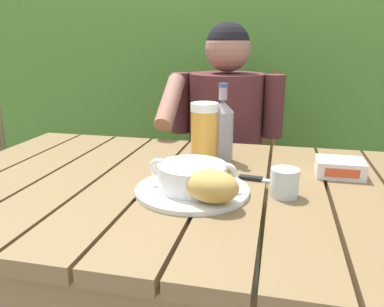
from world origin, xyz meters
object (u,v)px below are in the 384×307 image
at_px(chair_near_diner, 229,174).
at_px(table_knife, 261,180).
at_px(water_glass_small, 284,183).
at_px(bread_roll, 212,186).
at_px(soup_bowl, 192,176).
at_px(serving_plate, 192,190).
at_px(butter_tub, 340,168).
at_px(beer_glass, 204,133).
at_px(beer_bottle, 222,129).
at_px(person_eating, 224,139).

xyz_separation_m(chair_near_diner, table_knife, (0.19, -0.82, 0.28)).
bearing_deg(water_glass_small, table_knife, 122.69).
distance_m(bread_roll, table_knife, 0.22).
xyz_separation_m(soup_bowl, water_glass_small, (0.22, 0.03, -0.01)).
relative_size(serving_plate, butter_tub, 2.23).
bearing_deg(chair_near_diner, serving_plate, -88.37).
bearing_deg(beer_glass, bread_roll, -75.73).
distance_m(soup_bowl, bread_roll, 0.10).
distance_m(chair_near_diner, butter_tub, 0.88).
relative_size(beer_glass, table_knife, 1.20).
xyz_separation_m(soup_bowl, bread_roll, (0.06, -0.07, 0.00)).
distance_m(chair_near_diner, bread_roll, 1.07).
distance_m(beer_bottle, water_glass_small, 0.32).
height_order(person_eating, beer_bottle, person_eating).
bearing_deg(soup_bowl, serving_plate, -90.00).
relative_size(soup_bowl, beer_bottle, 0.91).
bearing_deg(soup_bowl, chair_near_diner, 91.63).
relative_size(serving_plate, bread_roll, 1.99).
xyz_separation_m(bread_roll, beer_bottle, (-0.03, 0.35, 0.05)).
relative_size(beer_glass, beer_bottle, 0.77).
bearing_deg(table_knife, water_glass_small, -57.31).
bearing_deg(bread_roll, table_knife, 62.45).
distance_m(chair_near_diner, beer_glass, 0.78).
relative_size(soup_bowl, butter_tub, 1.74).
relative_size(beer_bottle, water_glass_small, 3.51).
bearing_deg(table_knife, beer_glass, 144.50).
distance_m(beer_glass, beer_bottle, 0.06).
height_order(butter_tub, table_knife, butter_tub).
relative_size(person_eating, bread_roll, 8.38).
height_order(chair_near_diner, butter_tub, chair_near_diner).
height_order(person_eating, table_knife, person_eating).
bearing_deg(serving_plate, beer_bottle, 83.69).
bearing_deg(beer_bottle, person_eating, 97.55).
distance_m(soup_bowl, beer_glass, 0.25).
bearing_deg(table_knife, person_eating, 107.23).
distance_m(soup_bowl, butter_tub, 0.43).
height_order(soup_bowl, butter_tub, soup_bowl).
xyz_separation_m(soup_bowl, beer_bottle, (0.03, 0.28, 0.06)).
xyz_separation_m(bread_roll, beer_glass, (-0.08, 0.32, 0.04)).
xyz_separation_m(serving_plate, beer_bottle, (0.03, 0.28, 0.09)).
height_order(person_eating, serving_plate, person_eating).
xyz_separation_m(soup_bowl, table_knife, (0.16, 0.12, -0.04)).
relative_size(water_glass_small, butter_tub, 0.54).
height_order(person_eating, butter_tub, person_eating).
bearing_deg(beer_glass, butter_tub, -5.57).
height_order(beer_glass, beer_bottle, beer_bottle).
bearing_deg(water_glass_small, beer_glass, 137.39).
distance_m(chair_near_diner, beer_bottle, 0.76).
distance_m(bread_roll, beer_bottle, 0.36).
bearing_deg(butter_tub, table_knife, -156.40).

